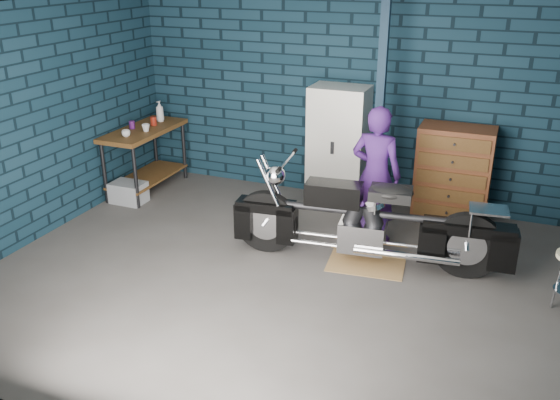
# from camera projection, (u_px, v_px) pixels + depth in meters

# --- Properties ---
(ground) EXTENTS (6.00, 6.00, 0.00)m
(ground) POSITION_uv_depth(u_px,v_px,m) (277.00, 277.00, 6.22)
(ground) COLOR #494745
(ground) RESTS_ON ground
(room_walls) EXTENTS (6.02, 5.01, 2.71)m
(room_walls) POSITION_uv_depth(u_px,v_px,m) (297.00, 87.00, 5.97)
(room_walls) COLOR #0F2532
(room_walls) RESTS_ON ground
(support_post) EXTENTS (0.10, 0.10, 2.70)m
(support_post) POSITION_uv_depth(u_px,v_px,m) (379.00, 114.00, 7.19)
(support_post) COLOR #12263A
(support_post) RESTS_ON ground
(workbench) EXTENTS (0.60, 1.40, 0.91)m
(workbench) POSITION_uv_depth(u_px,v_px,m) (146.00, 160.00, 8.39)
(workbench) COLOR brown
(workbench) RESTS_ON ground
(drip_mat) EXTENTS (0.89, 0.70, 0.01)m
(drip_mat) POSITION_uv_depth(u_px,v_px,m) (366.00, 263.00, 6.51)
(drip_mat) COLOR #9C7644
(drip_mat) RESTS_ON ground
(motorcycle) EXTENTS (2.62, 0.96, 1.13)m
(motorcycle) POSITION_uv_depth(u_px,v_px,m) (369.00, 216.00, 6.30)
(motorcycle) COLOR black
(motorcycle) RESTS_ON ground
(person) EXTENTS (0.61, 0.43, 1.61)m
(person) POSITION_uv_depth(u_px,v_px,m) (376.00, 175.00, 6.79)
(person) COLOR #431D6D
(person) RESTS_ON ground
(storage_bin) EXTENTS (0.45, 0.32, 0.28)m
(storage_bin) POSITION_uv_depth(u_px,v_px,m) (129.00, 192.00, 8.08)
(storage_bin) COLOR gray
(storage_bin) RESTS_ON ground
(locker) EXTENTS (0.74, 0.53, 1.59)m
(locker) POSITION_uv_depth(u_px,v_px,m) (338.00, 146.00, 7.84)
(locker) COLOR silver
(locker) RESTS_ON ground
(tool_chest) EXTENTS (0.90, 0.50, 1.21)m
(tool_chest) POSITION_uv_depth(u_px,v_px,m) (453.00, 174.00, 7.40)
(tool_chest) COLOR brown
(tool_chest) RESTS_ON ground
(cup_a) EXTENTS (0.15, 0.15, 0.09)m
(cup_a) POSITION_uv_depth(u_px,v_px,m) (126.00, 133.00, 7.83)
(cup_a) COLOR beige
(cup_a) RESTS_ON workbench
(cup_b) EXTENTS (0.14, 0.14, 0.10)m
(cup_b) POSITION_uv_depth(u_px,v_px,m) (146.00, 128.00, 8.06)
(cup_b) COLOR beige
(cup_b) RESTS_ON workbench
(mug_purple) EXTENTS (0.10, 0.10, 0.11)m
(mug_purple) POSITION_uv_depth(u_px,v_px,m) (132.00, 125.00, 8.19)
(mug_purple) COLOR #4F1863
(mug_purple) RESTS_ON workbench
(mug_red) EXTENTS (0.11, 0.11, 0.12)m
(mug_red) POSITION_uv_depth(u_px,v_px,m) (154.00, 121.00, 8.35)
(mug_red) COLOR maroon
(mug_red) RESTS_ON workbench
(bottle) EXTENTS (0.14, 0.14, 0.30)m
(bottle) POSITION_uv_depth(u_px,v_px,m) (160.00, 111.00, 8.52)
(bottle) COLOR gray
(bottle) RESTS_ON workbench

